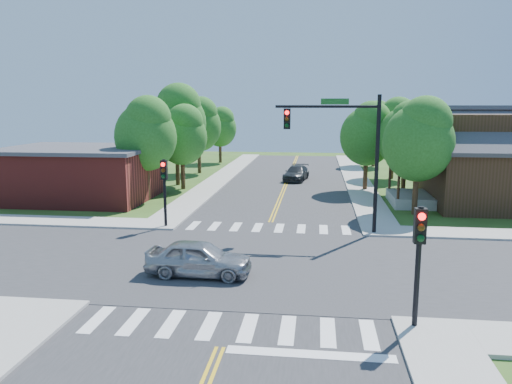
# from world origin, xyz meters

# --- Properties ---
(ground) EXTENTS (100.00, 100.00, 0.00)m
(ground) POSITION_xyz_m (0.00, 0.00, 0.00)
(ground) COLOR #2D4A17
(ground) RESTS_ON ground
(road_ns) EXTENTS (10.00, 90.00, 0.04)m
(road_ns) POSITION_xyz_m (0.00, 0.00, 0.02)
(road_ns) COLOR #2D2D30
(road_ns) RESTS_ON ground
(road_ew) EXTENTS (90.00, 10.00, 0.04)m
(road_ew) POSITION_xyz_m (0.00, 0.00, 0.03)
(road_ew) COLOR #2D2D30
(road_ew) RESTS_ON ground
(intersection_patch) EXTENTS (10.20, 10.20, 0.06)m
(intersection_patch) POSITION_xyz_m (0.00, 0.00, 0.00)
(intersection_patch) COLOR #2D2D30
(intersection_patch) RESTS_ON ground
(sidewalk_ne) EXTENTS (40.00, 40.00, 0.14)m
(sidewalk_ne) POSITION_xyz_m (15.82, 15.82, 0.07)
(sidewalk_ne) COLOR #9E9B93
(sidewalk_ne) RESTS_ON ground
(sidewalk_nw) EXTENTS (40.00, 40.00, 0.14)m
(sidewalk_nw) POSITION_xyz_m (-15.82, 15.82, 0.07)
(sidewalk_nw) COLOR #9E9B93
(sidewalk_nw) RESTS_ON ground
(crosswalk_north) EXTENTS (8.85, 2.00, 0.01)m
(crosswalk_north) POSITION_xyz_m (0.00, 6.20, 0.05)
(crosswalk_north) COLOR white
(crosswalk_north) RESTS_ON ground
(crosswalk_south) EXTENTS (8.85, 2.00, 0.01)m
(crosswalk_south) POSITION_xyz_m (0.00, -6.20, 0.05)
(crosswalk_south) COLOR white
(crosswalk_south) RESTS_ON ground
(centerline) EXTENTS (0.30, 90.00, 0.01)m
(centerline) POSITION_xyz_m (0.00, 0.00, 0.05)
(centerline) COLOR yellow
(centerline) RESTS_ON ground
(stop_bar) EXTENTS (4.60, 0.45, 0.09)m
(stop_bar) POSITION_xyz_m (2.50, -7.60, 0.00)
(stop_bar) COLOR white
(stop_bar) RESTS_ON ground
(signal_mast_ne) EXTENTS (5.30, 0.42, 7.20)m
(signal_mast_ne) POSITION_xyz_m (3.91, 5.59, 4.85)
(signal_mast_ne) COLOR black
(signal_mast_ne) RESTS_ON ground
(signal_pole_se) EXTENTS (0.34, 0.42, 3.80)m
(signal_pole_se) POSITION_xyz_m (5.60, -5.62, 2.66)
(signal_pole_se) COLOR black
(signal_pole_se) RESTS_ON ground
(signal_pole_nw) EXTENTS (0.34, 0.42, 3.80)m
(signal_pole_nw) POSITION_xyz_m (-5.60, 5.58, 2.66)
(signal_pole_nw) COLOR black
(signal_pole_nw) RESTS_ON ground
(house_ne) EXTENTS (13.05, 8.80, 7.11)m
(house_ne) POSITION_xyz_m (15.11, 14.23, 3.33)
(house_ne) COLOR #332211
(house_ne) RESTS_ON ground
(building_nw) EXTENTS (10.40, 8.40, 3.73)m
(building_nw) POSITION_xyz_m (-14.20, 13.20, 1.88)
(building_nw) COLOR maroon
(building_nw) RESTS_ON ground
(tree_e_a) EXTENTS (4.26, 4.04, 7.24)m
(tree_e_a) POSITION_xyz_m (8.69, 10.84, 4.74)
(tree_e_a) COLOR #382314
(tree_e_a) RESTS_ON ground
(tree_e_b) EXTENTS (4.13, 3.93, 7.02)m
(tree_e_b) POSITION_xyz_m (9.09, 17.56, 4.60)
(tree_e_b) COLOR #382314
(tree_e_b) RESTS_ON ground
(tree_e_c) EXTENTS (4.34, 4.12, 7.38)m
(tree_e_c) POSITION_xyz_m (9.43, 26.01, 4.83)
(tree_e_c) COLOR #382314
(tree_e_c) RESTS_ON ground
(tree_e_d) EXTENTS (4.19, 3.98, 7.12)m
(tree_e_d) POSITION_xyz_m (8.78, 35.29, 4.66)
(tree_e_d) COLOR #382314
(tree_e_d) RESTS_ON ground
(tree_w_a) EXTENTS (4.32, 4.10, 7.34)m
(tree_w_a) POSITION_xyz_m (-9.23, 13.34, 4.81)
(tree_w_a) COLOR #382314
(tree_w_a) RESTS_ON ground
(tree_w_b) EXTENTS (4.97, 4.72, 8.44)m
(tree_w_b) POSITION_xyz_m (-8.97, 20.16, 5.53)
(tree_w_b) COLOR #382314
(tree_w_b) RESTS_ON ground
(tree_w_c) EXTENTS (4.39, 4.17, 7.47)m
(tree_w_c) POSITION_xyz_m (-8.87, 27.54, 4.89)
(tree_w_c) COLOR #382314
(tree_w_c) RESTS_ON ground
(tree_w_d) EXTENTS (3.80, 3.61, 6.46)m
(tree_w_d) POSITION_xyz_m (-8.52, 36.52, 4.23)
(tree_w_d) COLOR #382314
(tree_w_d) RESTS_ON ground
(tree_house) EXTENTS (4.11, 3.90, 6.99)m
(tree_house) POSITION_xyz_m (6.43, 19.09, 4.58)
(tree_house) COLOR #382314
(tree_house) RESTS_ON ground
(tree_bldg) EXTENTS (3.98, 3.78, 6.76)m
(tree_bldg) POSITION_xyz_m (-7.99, 18.25, 4.43)
(tree_bldg) COLOR #382314
(tree_bldg) RESTS_ON ground
(car_silver) EXTENTS (1.95, 4.28, 1.42)m
(car_silver) POSITION_xyz_m (-1.97, -1.78, 0.71)
(car_silver) COLOR #A3A5AA
(car_silver) RESTS_ON ground
(car_dgrey) EXTENTS (3.07, 4.93, 1.28)m
(car_dgrey) POSITION_xyz_m (0.77, 23.67, 0.64)
(car_dgrey) COLOR #2B2E30
(car_dgrey) RESTS_ON ground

